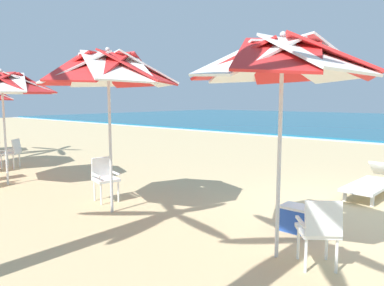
{
  "coord_description": "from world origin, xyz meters",
  "views": [
    {
      "loc": [
        1.42,
        -6.6,
        2.01
      ],
      "look_at": [
        -3.92,
        -0.31,
        1.0
      ],
      "focal_mm": 33.28,
      "sensor_mm": 36.0,
      "label": 1
    }
  ],
  "objects_px": {
    "plastic_chair_1": "(105,176)",
    "beach_umbrella_2": "(2,84)",
    "plastic_chair_0": "(319,228)",
    "sun_lounger_1": "(373,182)",
    "plastic_chair_6": "(12,152)",
    "cooler_box": "(298,219)",
    "beach_umbrella_0": "(282,62)",
    "beach_umbrella_1": "(108,71)"
  },
  "relations": [
    {
      "from": "beach_umbrella_0",
      "to": "sun_lounger_1",
      "type": "relative_size",
      "value": 1.29
    },
    {
      "from": "plastic_chair_0",
      "to": "beach_umbrella_1",
      "type": "xyz_separation_m",
      "value": [
        -3.64,
        -0.27,
        2.01
      ]
    },
    {
      "from": "plastic_chair_1",
      "to": "plastic_chair_6",
      "type": "xyz_separation_m",
      "value": [
        -4.85,
        0.28,
        0.0
      ]
    },
    {
      "from": "beach_umbrella_2",
      "to": "plastic_chair_6",
      "type": "height_order",
      "value": "beach_umbrella_2"
    },
    {
      "from": "beach_umbrella_0",
      "to": "beach_umbrella_1",
      "type": "height_order",
      "value": "beach_umbrella_1"
    },
    {
      "from": "cooler_box",
      "to": "plastic_chair_6",
      "type": "bearing_deg",
      "value": -175.84
    },
    {
      "from": "beach_umbrella_0",
      "to": "cooler_box",
      "type": "distance_m",
      "value": 2.49
    },
    {
      "from": "beach_umbrella_0",
      "to": "beach_umbrella_2",
      "type": "xyz_separation_m",
      "value": [
        -6.69,
        -0.56,
        -0.1
      ]
    },
    {
      "from": "plastic_chair_0",
      "to": "beach_umbrella_2",
      "type": "relative_size",
      "value": 0.32
    },
    {
      "from": "plastic_chair_1",
      "to": "plastic_chair_6",
      "type": "bearing_deg",
      "value": 176.74
    },
    {
      "from": "beach_umbrella_0",
      "to": "plastic_chair_1",
      "type": "distance_m",
      "value": 4.3
    },
    {
      "from": "sun_lounger_1",
      "to": "beach_umbrella_0",
      "type": "bearing_deg",
      "value": -92.24
    },
    {
      "from": "beach_umbrella_2",
      "to": "sun_lounger_1",
      "type": "bearing_deg",
      "value": 33.85
    },
    {
      "from": "beach_umbrella_1",
      "to": "plastic_chair_6",
      "type": "height_order",
      "value": "beach_umbrella_1"
    },
    {
      "from": "beach_umbrella_2",
      "to": "sun_lounger_1",
      "type": "relative_size",
      "value": 1.24
    },
    {
      "from": "beach_umbrella_0",
      "to": "plastic_chair_1",
      "type": "height_order",
      "value": "beach_umbrella_0"
    },
    {
      "from": "beach_umbrella_0",
      "to": "beach_umbrella_2",
      "type": "height_order",
      "value": "beach_umbrella_0"
    },
    {
      "from": "beach_umbrella_0",
      "to": "beach_umbrella_2",
      "type": "bearing_deg",
      "value": -175.23
    },
    {
      "from": "beach_umbrella_1",
      "to": "beach_umbrella_2",
      "type": "height_order",
      "value": "beach_umbrella_1"
    },
    {
      "from": "plastic_chair_6",
      "to": "plastic_chair_1",
      "type": "bearing_deg",
      "value": -3.26
    },
    {
      "from": "cooler_box",
      "to": "beach_umbrella_2",
      "type": "bearing_deg",
      "value": -166.36
    },
    {
      "from": "plastic_chair_1",
      "to": "cooler_box",
      "type": "distance_m",
      "value": 3.78
    },
    {
      "from": "plastic_chair_0",
      "to": "beach_umbrella_1",
      "type": "bearing_deg",
      "value": -175.8
    },
    {
      "from": "plastic_chair_1",
      "to": "beach_umbrella_2",
      "type": "bearing_deg",
      "value": -166.47
    },
    {
      "from": "plastic_chair_1",
      "to": "beach_umbrella_2",
      "type": "distance_m",
      "value": 3.49
    },
    {
      "from": "beach_umbrella_2",
      "to": "sun_lounger_1",
      "type": "xyz_separation_m",
      "value": [
        6.85,
        4.59,
        -2.08
      ]
    },
    {
      "from": "beach_umbrella_0",
      "to": "plastic_chair_0",
      "type": "xyz_separation_m",
      "value": [
        0.53,
        0.03,
        -1.96
      ]
    },
    {
      "from": "beach_umbrella_2",
      "to": "plastic_chair_1",
      "type": "bearing_deg",
      "value": 13.53
    },
    {
      "from": "plastic_chair_1",
      "to": "cooler_box",
      "type": "xyz_separation_m",
      "value": [
        3.66,
        0.89,
        -0.3
      ]
    },
    {
      "from": "beach_umbrella_0",
      "to": "plastic_chair_0",
      "type": "height_order",
      "value": "beach_umbrella_0"
    },
    {
      "from": "sun_lounger_1",
      "to": "beach_umbrella_1",
      "type": "bearing_deg",
      "value": -127.46
    },
    {
      "from": "plastic_chair_6",
      "to": "cooler_box",
      "type": "xyz_separation_m",
      "value": [
        8.5,
        0.62,
        -0.3
      ]
    },
    {
      "from": "beach_umbrella_1",
      "to": "plastic_chair_1",
      "type": "bearing_deg",
      "value": 152.67
    },
    {
      "from": "plastic_chair_6",
      "to": "cooler_box",
      "type": "height_order",
      "value": "plastic_chair_6"
    },
    {
      "from": "plastic_chair_0",
      "to": "sun_lounger_1",
      "type": "bearing_deg",
      "value": 95.24
    },
    {
      "from": "plastic_chair_0",
      "to": "sun_lounger_1",
      "type": "height_order",
      "value": "plastic_chair_0"
    },
    {
      "from": "plastic_chair_0",
      "to": "cooler_box",
      "type": "height_order",
      "value": "plastic_chair_0"
    },
    {
      "from": "beach_umbrella_0",
      "to": "beach_umbrella_2",
      "type": "distance_m",
      "value": 6.71
    },
    {
      "from": "plastic_chair_0",
      "to": "cooler_box",
      "type": "xyz_separation_m",
      "value": [
        -0.69,
        0.99,
        -0.3
      ]
    },
    {
      "from": "beach_umbrella_1",
      "to": "plastic_chair_6",
      "type": "xyz_separation_m",
      "value": [
        -5.55,
        0.64,
        -2.01
      ]
    },
    {
      "from": "plastic_chair_1",
      "to": "sun_lounger_1",
      "type": "height_order",
      "value": "plastic_chair_1"
    },
    {
      "from": "plastic_chair_0",
      "to": "plastic_chair_1",
      "type": "xyz_separation_m",
      "value": [
        -4.34,
        0.1,
        0.0
      ]
    }
  ]
}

